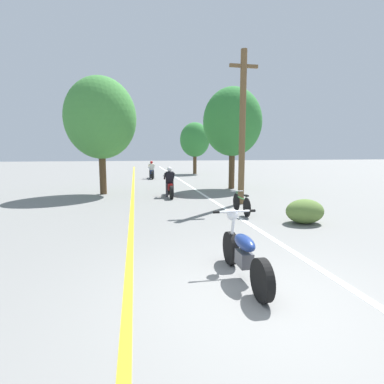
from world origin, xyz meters
TOP-DOWN VIEW (x-y plane):
  - ground_plane at (0.00, 0.00)m, footprint 120.00×120.00m
  - lane_stripe_center at (-1.70, 12.64)m, footprint 0.14×48.00m
  - lane_stripe_edge at (1.62, 12.64)m, footprint 0.14×48.00m
  - utility_pole at (2.51, 7.35)m, footprint 1.10×0.24m
  - roadside_tree_right_near at (3.68, 12.07)m, footprint 3.20×2.88m
  - roadside_tree_right_far at (3.77, 22.94)m, footprint 2.67×2.40m
  - roadside_tree_left at (-3.09, 11.16)m, footprint 3.31×2.98m
  - roadside_bush at (3.22, 3.96)m, footprint 1.10×0.88m
  - motorcycle_foreground at (0.14, 0.69)m, footprint 0.77×2.01m
  - motorcycle_rider_lead at (-0.03, 9.74)m, footprint 0.50×2.00m
  - motorcycle_rider_far at (-0.34, 18.99)m, footprint 0.50×2.00m
  - bicycle_parked at (1.88, 5.55)m, footprint 0.44×1.61m

SIDE VIEW (x-z plane):
  - ground_plane at x=0.00m, z-range 0.00..0.00m
  - lane_stripe_center at x=-1.70m, z-range 0.00..0.01m
  - lane_stripe_edge at x=1.62m, z-range 0.00..0.01m
  - bicycle_parked at x=1.88m, z-range -0.02..0.69m
  - roadside_bush at x=3.22m, z-range 0.00..0.70m
  - motorcycle_foreground at x=0.14m, z-range -0.09..0.96m
  - motorcycle_rider_far at x=-0.34m, z-range -0.16..1.17m
  - motorcycle_rider_lead at x=-0.03m, z-range -0.17..1.19m
  - utility_pole at x=2.51m, z-range 0.09..5.89m
  - roadside_tree_right_far at x=3.77m, z-range 0.75..5.35m
  - roadside_tree_left at x=-3.09m, z-range 0.83..6.34m
  - roadside_tree_right_near at x=3.68m, z-range 0.88..6.35m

